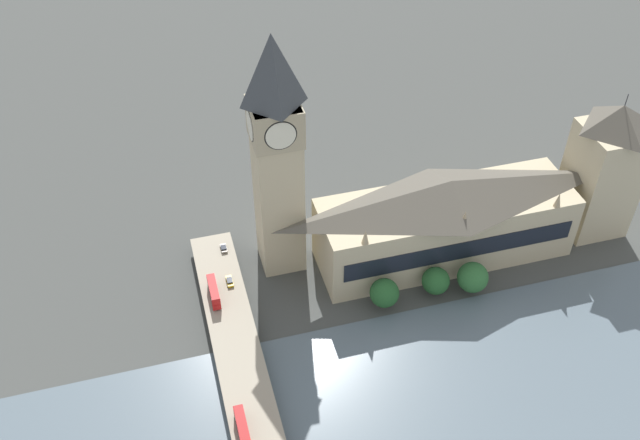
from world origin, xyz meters
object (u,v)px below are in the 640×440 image
parliament_hall (446,219)px  car_northbound_lead (230,281)px  victoria_tower (604,169)px  road_bridge (255,425)px  car_northbound_mid (224,248)px  double_decker_bus_mid (242,428)px  clock_tower (277,154)px  double_decker_bus_lead (214,291)px

parliament_hall → car_northbound_lead: size_ratio=17.38×
parliament_hall → car_northbound_lead: parliament_hall is taller
victoria_tower → road_bridge: 138.85m
parliament_hall → road_bridge: size_ratio=0.56×
victoria_tower → car_northbound_mid: victoria_tower is taller
parliament_hall → road_bridge: bearing=124.5°
road_bridge → double_decker_bus_mid: 5.48m
double_decker_bus_mid → car_northbound_lead: size_ratio=2.39×
parliament_hall → car_northbound_lead: bearing=89.6°
road_bridge → car_northbound_mid: car_northbound_mid is taller
clock_tower → car_northbound_lead: (-10.58, 18.84, -37.31)m
car_northbound_mid → double_decker_bus_mid: bearing=174.3°
car_northbound_lead → victoria_tower: bearing=-90.2°
clock_tower → road_bridge: (-61.31, 21.36, -38.98)m
parliament_hall → car_northbound_lead: (0.51, 70.66, -9.46)m
double_decker_bus_lead → car_northbound_lead: double_decker_bus_lead is taller
clock_tower → double_decker_bus_mid: 76.96m
clock_tower → double_decker_bus_lead: size_ratio=7.20×
double_decker_bus_lead → car_northbound_lead: bearing=-48.6°
clock_tower → victoria_tower: (-11.03, -106.49, -18.88)m
double_decker_bus_mid → car_northbound_mid: bearing=-5.7°
parliament_hall → clock_tower: 59.87m
double_decker_bus_lead → car_northbound_lead: (4.89, -5.55, -2.00)m
parliament_hall → victoria_tower: bearing=-89.9°
parliament_hall → clock_tower: (11.09, 51.82, 27.85)m
double_decker_bus_mid → car_northbound_lead: (53.02, -6.05, -1.84)m
parliament_hall → victoria_tower: (0.06, -54.67, 8.97)m
victoria_tower → double_decker_bus_mid: victoria_tower is taller
double_decker_bus_lead → parliament_hall: bearing=-86.7°
double_decker_bus_mid → car_northbound_lead: bearing=-6.5°
clock_tower → road_bridge: 75.72m
clock_tower → double_decker_bus_mid: clock_tower is taller
clock_tower → double_decker_bus_lead: bearing=122.4°
clock_tower → double_decker_bus_mid: (-63.60, 24.89, -35.47)m
parliament_hall → victoria_tower: victoria_tower is taller
parliament_hall → double_decker_bus_mid: parliament_hall is taller
car_northbound_lead → double_decker_bus_mid: bearing=173.5°
parliament_hall → double_decker_bus_mid: bearing=124.4°
parliament_hall → double_decker_bus_lead: parliament_hall is taller
road_bridge → car_northbound_lead: car_northbound_lead is taller
clock_tower → victoria_tower: 108.72m
parliament_hall → clock_tower: clock_tower is taller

